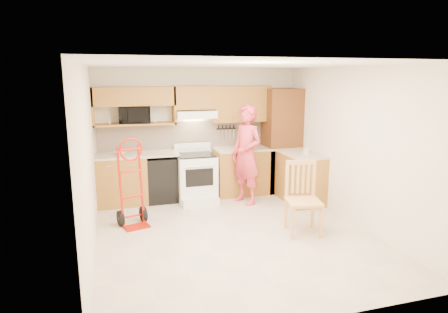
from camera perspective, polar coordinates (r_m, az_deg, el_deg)
name	(u,v)px	position (r m, az deg, el deg)	size (l,w,h in m)	color
floor	(233,235)	(6.01, 1.38, -11.37)	(4.00, 4.50, 0.02)	beige
ceiling	(234,64)	(5.53, 1.51, 13.41)	(4.00, 4.50, 0.02)	white
wall_back	(199,132)	(7.79, -3.68, 3.62)	(4.00, 0.02, 2.50)	#EFE5C9
wall_front	(310,200)	(3.62, 12.55, -6.25)	(4.00, 0.02, 2.50)	#EFE5C9
wall_left	(87,162)	(5.38, -19.39, -0.72)	(0.02, 4.50, 2.50)	#EFE5C9
wall_right	(354,146)	(6.53, 18.48, 1.45)	(0.02, 4.50, 2.50)	#EFE5C9
backsplash	(199,135)	(7.77, -3.63, 3.23)	(3.92, 0.03, 0.55)	beige
lower_cab_left	(122,180)	(7.46, -14.77, -3.40)	(0.90, 0.60, 0.90)	#A47434
dishwasher	(162,179)	(7.52, -9.03, -3.23)	(0.60, 0.60, 0.85)	black
lower_cab_right	(243,172)	(7.87, 2.81, -2.21)	(1.14, 0.60, 0.90)	#A47434
countertop_left	(137,155)	(7.36, -12.63, 0.28)	(1.50, 0.63, 0.04)	beige
countertop_right	(243,149)	(7.77, 2.84, 1.15)	(1.14, 0.63, 0.04)	beige
cab_return_right	(300,178)	(7.50, 11.14, -3.14)	(0.60, 1.00, 0.90)	#A47434
countertop_return	(301,154)	(7.39, 11.28, 0.38)	(0.63, 1.00, 0.04)	beige
pantry_tall	(281,140)	(8.05, 8.37, 2.35)	(0.70, 0.60, 2.10)	brown
upper_cab_left	(134,96)	(7.37, -13.08, 8.59)	(1.50, 0.33, 0.34)	#A47434
upper_shelf_mw	(135,124)	(7.41, -12.89, 4.65)	(1.50, 0.33, 0.04)	#A47434
upper_cab_center	(194,98)	(7.52, -4.35, 8.61)	(0.76, 0.33, 0.44)	#A47434
upper_cab_right	(241,104)	(7.79, 2.58, 7.70)	(1.14, 0.33, 0.70)	#A47434
range_hood	(195,114)	(7.48, -4.21, 6.21)	(0.76, 0.46, 0.14)	white
knife_strip	(226,132)	(7.87, 0.33, 3.66)	(0.40, 0.05, 0.29)	black
microwave	(135,115)	(7.39, -12.95, 6.00)	(0.56, 0.38, 0.31)	black
range	(197,174)	(7.37, -4.05, -2.55)	(0.72, 0.95, 1.06)	white
person	(246,155)	(7.17, 3.32, 0.24)	(0.67, 0.44, 1.84)	#D03643
hand_truck	(133,187)	(6.27, -13.24, -4.37)	(0.51, 0.46, 1.28)	#B61709
dining_chair	(304,199)	(5.97, 11.61, -6.11)	(0.49, 0.53, 1.09)	#DFAD60
soap_bottle	(307,150)	(7.21, 12.02, 0.91)	(0.08, 0.08, 0.17)	white
bowl	(120,153)	(7.34, -15.03, 0.48)	(0.21, 0.21, 0.05)	white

